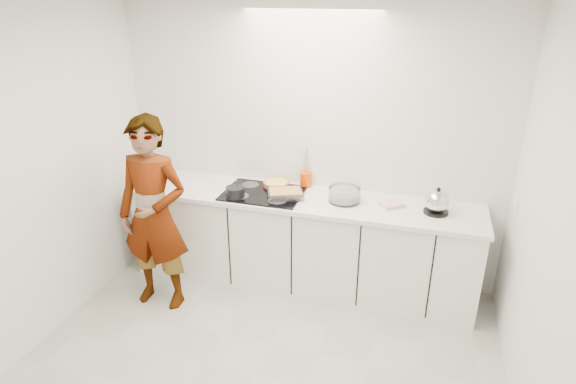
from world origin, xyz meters
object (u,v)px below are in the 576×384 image
(baking_dish, at_px, (285,193))
(kettle, at_px, (437,202))
(hob, at_px, (263,193))
(saucepan, at_px, (235,192))
(utensil_crock, at_px, (306,180))
(cook, at_px, (154,215))
(tart_dish, at_px, (276,183))
(mixing_bowl, at_px, (344,195))

(baking_dish, xyz_separation_m, kettle, (1.31, 0.06, 0.05))
(hob, xyz_separation_m, baking_dish, (0.22, -0.04, 0.04))
(saucepan, bearing_deg, hob, 38.91)
(baking_dish, relative_size, utensil_crock, 2.70)
(baking_dish, bearing_deg, saucepan, -163.17)
(hob, height_order, cook, cook)
(tart_dish, distance_m, cook, 1.17)
(hob, bearing_deg, mixing_bowl, 3.26)
(mixing_bowl, bearing_deg, utensil_crock, 149.72)
(saucepan, relative_size, mixing_bowl, 0.56)
(tart_dish, distance_m, utensil_crock, 0.28)
(tart_dish, distance_m, mixing_bowl, 0.70)
(baking_dish, bearing_deg, tart_dish, 124.71)
(hob, distance_m, saucepan, 0.27)
(kettle, bearing_deg, saucepan, -173.70)
(hob, height_order, mixing_bowl, mixing_bowl)
(utensil_crock, distance_m, cook, 1.43)
(saucepan, bearing_deg, kettle, 6.30)
(baking_dish, xyz_separation_m, mixing_bowl, (0.52, 0.08, 0.01))
(tart_dish, relative_size, baking_dish, 0.67)
(hob, xyz_separation_m, cook, (-0.78, -0.61, -0.05))
(hob, height_order, utensil_crock, utensil_crock)
(tart_dish, relative_size, cook, 0.14)
(baking_dish, height_order, kettle, kettle)
(tart_dish, relative_size, utensil_crock, 1.82)
(saucepan, xyz_separation_m, mixing_bowl, (0.95, 0.21, -0.00))
(hob, relative_size, tart_dish, 2.86)
(tart_dish, xyz_separation_m, baking_dish, (0.16, -0.23, 0.01))
(cook, bearing_deg, kettle, 14.26)
(saucepan, relative_size, kettle, 0.87)
(utensil_crock, bearing_deg, hob, -139.41)
(kettle, xyz_separation_m, cook, (-2.31, -0.64, -0.14))
(tart_dish, distance_m, baking_dish, 0.28)
(tart_dish, relative_size, mixing_bowl, 0.70)
(hob, relative_size, utensil_crock, 5.20)
(tart_dish, height_order, utensil_crock, utensil_crock)
(baking_dish, xyz_separation_m, utensil_crock, (0.11, 0.32, 0.02))
(tart_dish, bearing_deg, kettle, -6.38)
(baking_dish, relative_size, cook, 0.22)
(tart_dish, xyz_separation_m, kettle, (1.47, -0.16, 0.06))
(mixing_bowl, xyz_separation_m, kettle, (0.79, -0.02, 0.04))
(tart_dish, bearing_deg, baking_dish, -55.29)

